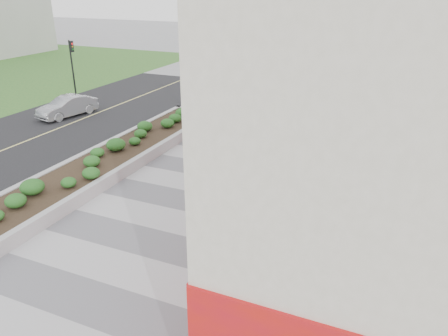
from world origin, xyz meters
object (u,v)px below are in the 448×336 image
(planter, at_px, (113,156))
(car_silver, at_px, (67,106))
(traffic_signal_near, at_px, (184,68))
(skateboarder, at_px, (263,140))
(traffic_signal_far, at_px, (72,60))

(planter, distance_m, car_silver, 9.52)
(car_silver, bearing_deg, traffic_signal_near, 51.89)
(traffic_signal_near, relative_size, skateboarder, 2.79)
(traffic_signal_far, height_order, car_silver, traffic_signal_far)
(traffic_signal_near, distance_m, car_silver, 8.08)
(planter, height_order, traffic_signal_far, traffic_signal_far)
(planter, relative_size, skateboarder, 11.98)
(traffic_signal_far, bearing_deg, planter, -42.46)
(traffic_signal_near, bearing_deg, traffic_signal_far, -176.89)
(skateboarder, bearing_deg, car_silver, -165.62)
(car_silver, bearing_deg, skateboarder, 6.65)
(planter, xyz_separation_m, traffic_signal_far, (-10.93, 10.00, 2.34))
(planter, relative_size, car_silver, 4.52)
(planter, bearing_deg, car_silver, 144.45)
(traffic_signal_far, relative_size, skateboarder, 2.79)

